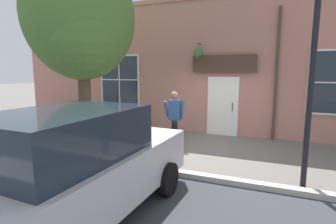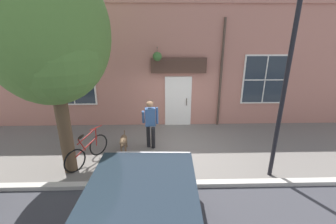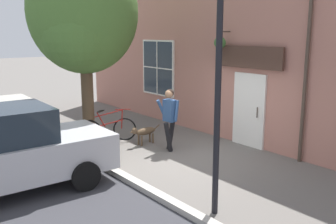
{
  "view_description": "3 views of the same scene",
  "coord_description": "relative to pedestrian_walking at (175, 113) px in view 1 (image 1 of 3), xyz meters",
  "views": [
    {
      "loc": [
        7.19,
        1.9,
        2.28
      ],
      "look_at": [
        -0.93,
        -1.42,
        0.93
      ],
      "focal_mm": 28.0,
      "sensor_mm": 36.0,
      "label": 1
    },
    {
      "loc": [
        6.85,
        -0.48,
        3.75
      ],
      "look_at": [
        -0.24,
        -0.29,
        1.26
      ],
      "focal_mm": 24.0,
      "sensor_mm": 36.0,
      "label": 2
    },
    {
      "loc": [
        6.14,
        6.89,
        3.19
      ],
      "look_at": [
        -0.23,
        -1.08,
        1.04
      ],
      "focal_mm": 40.0,
      "sensor_mm": 36.0,
      "label": 3
    }
  ],
  "objects": [
    {
      "name": "ground_plane",
      "position": [
        0.12,
        0.88,
        -1.04
      ],
      "size": [
        90.0,
        90.0,
        0.0
      ],
      "primitive_type": "plane",
      "color": "#66605B"
    },
    {
      "name": "pedestrian_walking",
      "position": [
        0.0,
        0.0,
        0.0
      ],
      "size": [
        0.56,
        0.55,
        1.72
      ],
      "color": "black",
      "rests_on": "ground_plane"
    },
    {
      "name": "street_lamp",
      "position": [
        1.69,
        3.4,
        2.34
      ],
      "size": [
        0.32,
        0.32,
        5.23
      ],
      "color": "black",
      "rests_on": "ground_plane"
    },
    {
      "name": "street_tree_by_curb",
      "position": [
        1.39,
        -2.2,
        2.61
      ],
      "size": [
        3.18,
        2.86,
        5.54
      ],
      "color": "brown",
      "rests_on": "ground_plane"
    },
    {
      "name": "storefront_facade",
      "position": [
        -2.22,
        0.88,
        1.44
      ],
      "size": [
        0.95,
        18.0,
        4.96
      ],
      "color": "#B27566",
      "rests_on": "ground_plane"
    },
    {
      "name": "parked_car_mid_block",
      "position": [
        4.41,
        0.1,
        -0.16
      ],
      "size": [
        4.36,
        2.06,
        1.75
      ],
      "color": "#B7B7BC",
      "rests_on": "ground_plane"
    },
    {
      "name": "leaning_bicycle",
      "position": [
        0.88,
        -1.88,
        -0.66
      ],
      "size": [
        1.55,
        0.86,
        1.01
      ],
      "color": "black",
      "rests_on": "ground_plane"
    },
    {
      "name": "dog_on_leash",
      "position": [
        0.23,
        -0.9,
        -0.66
      ],
      "size": [
        1.12,
        0.29,
        0.59
      ],
      "color": "brown",
      "rests_on": "ground_plane"
    }
  ]
}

